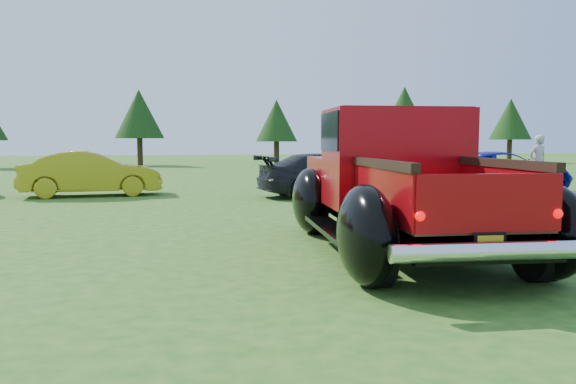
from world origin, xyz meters
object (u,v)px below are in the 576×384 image
at_px(tree_east, 404,112).
at_px(show_car_grey, 331,175).
at_px(pickup_truck, 395,182).
at_px(tree_mid_right, 276,121).
at_px(tree_far_east, 510,119).
at_px(show_car_blue, 498,173).
at_px(tree_mid_left, 139,114).
at_px(spectator, 538,162).
at_px(show_car_yellow, 91,174).

bearing_deg(tree_east, show_car_grey, -118.85).
bearing_deg(pickup_truck, tree_mid_right, 87.13).
relative_size(tree_far_east, show_car_blue, 1.02).
bearing_deg(show_car_blue, pickup_truck, 129.07).
relative_size(tree_mid_left, tree_mid_right, 1.14).
bearing_deg(tree_mid_left, show_car_grey, -74.24).
xyz_separation_m(tree_far_east, spectator, (-13.33, -21.48, -2.33)).
relative_size(tree_mid_left, spectator, 2.74).
relative_size(tree_mid_right, show_car_grey, 1.02).
height_order(tree_mid_left, show_car_yellow, tree_mid_left).
height_order(tree_mid_right, pickup_truck, tree_mid_right).
bearing_deg(tree_mid_right, spectator, -77.44).
height_order(pickup_truck, show_car_grey, pickup_truck).
xyz_separation_m(tree_mid_left, tree_mid_right, (9.00, -1.00, -0.41)).
distance_m(tree_east, pickup_truck, 31.78).
height_order(tree_mid_left, show_car_blue, tree_mid_left).
xyz_separation_m(tree_mid_left, tree_far_east, (27.00, -0.50, -0.14)).
xyz_separation_m(tree_mid_right, tree_east, (9.00, -0.50, 0.68)).
bearing_deg(tree_mid_right, show_car_blue, -83.55).
bearing_deg(show_car_grey, tree_mid_right, -14.65).
bearing_deg(pickup_truck, show_car_yellow, 125.26).
bearing_deg(show_car_blue, tree_far_east, -43.85).
distance_m(tree_mid_right, pickup_truck, 29.73).
bearing_deg(show_car_yellow, pickup_truck, -154.93).
xyz_separation_m(show_car_yellow, show_car_blue, (12.00, -2.14, -0.01)).
bearing_deg(tree_east, tree_mid_left, 175.24).
bearing_deg(pickup_truck, show_car_blue, 53.28).
bearing_deg(show_car_yellow, tree_east, -48.94).
bearing_deg(show_car_yellow, spectator, -99.50).
relative_size(tree_mid_right, tree_far_east, 0.92).
distance_m(tree_mid_left, tree_east, 18.06).
relative_size(tree_far_east, show_car_grey, 1.11).
relative_size(show_car_yellow, spectator, 2.19).
height_order(tree_east, pickup_truck, tree_east).
distance_m(tree_mid_left, spectator, 26.01).
xyz_separation_m(pickup_truck, show_car_yellow, (-5.55, 9.43, -0.34)).
xyz_separation_m(show_car_yellow, show_car_grey, (6.88, -1.63, -0.03)).
bearing_deg(show_car_grey, pickup_truck, 162.61).
relative_size(tree_east, tree_far_east, 1.12).
height_order(show_car_yellow, show_car_grey, show_car_yellow).
xyz_separation_m(pickup_truck, show_car_blue, (6.45, 7.29, -0.35)).
height_order(show_car_grey, spectator, spectator).
bearing_deg(tree_far_east, tree_mid_right, -178.41).
height_order(tree_east, show_car_yellow, tree_east).
bearing_deg(spectator, show_car_blue, 20.65).
bearing_deg(tree_far_east, tree_east, -173.66).
distance_m(tree_mid_left, pickup_truck, 30.91).
distance_m(show_car_yellow, show_car_blue, 12.19).
relative_size(tree_mid_right, spectator, 2.41).
xyz_separation_m(tree_mid_right, pickup_truck, (-3.95, -29.40, -1.97)).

